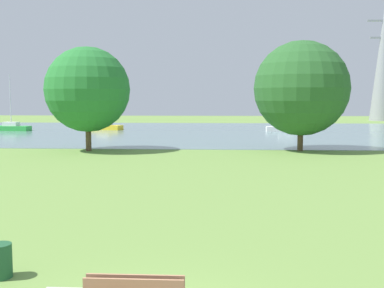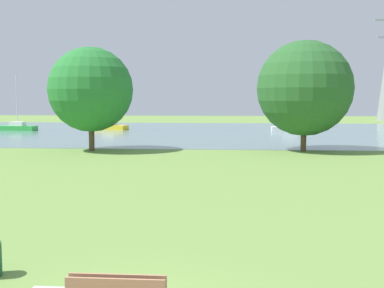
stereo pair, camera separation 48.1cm
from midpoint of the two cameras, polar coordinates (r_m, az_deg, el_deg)
name	(u,v)px [view 2 (the right image)]	position (r m, az deg, el deg)	size (l,w,h in m)	color
ground_plane	(197,163)	(30.49, 1.01, -2.31)	(160.00, 160.00, 0.00)	olive
water_surface	(212,132)	(58.33, 2.60, 1.46)	(140.00, 40.00, 0.02)	slate
sailboat_yellow	(110,126)	(63.19, -9.57, 2.11)	(5.03, 2.93, 6.01)	yellow
sailboat_white	(291,128)	(60.14, 11.99, 1.90)	(4.82, 1.58, 6.78)	white
sailboat_green	(18,127)	(64.42, -19.91, 1.93)	(4.94, 2.02, 7.11)	green
tree_east_far	(91,90)	(38.24, -11.66, 6.38)	(6.61, 6.61, 8.11)	brown
tree_west_near	(305,88)	(38.40, 13.66, 6.48)	(7.42, 7.42, 8.61)	brown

